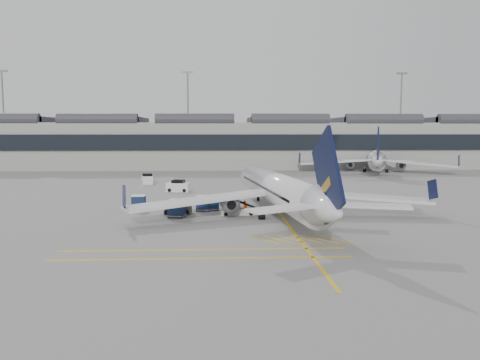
{
  "coord_description": "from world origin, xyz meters",
  "views": [
    {
      "loc": [
        3.16,
        -45.2,
        9.08
      ],
      "look_at": [
        5.47,
        3.11,
        4.0
      ],
      "focal_mm": 35.0,
      "sensor_mm": 36.0,
      "label": 1
    }
  ],
  "objects_px": {
    "pushback_tug": "(178,207)",
    "belt_loader": "(237,210)",
    "ramp_agent_b": "(244,208)",
    "airliner_main": "(279,190)",
    "baggage_cart_a": "(203,203)",
    "ramp_agent_a": "(236,204)"
  },
  "relations": [
    {
      "from": "baggage_cart_a",
      "to": "pushback_tug",
      "type": "xyz_separation_m",
      "value": [
        -2.74,
        -1.82,
        -0.22
      ]
    },
    {
      "from": "airliner_main",
      "to": "belt_loader",
      "type": "xyz_separation_m",
      "value": [
        -4.52,
        1.01,
        -2.26
      ]
    },
    {
      "from": "baggage_cart_a",
      "to": "ramp_agent_b",
      "type": "height_order",
      "value": "baggage_cart_a"
    },
    {
      "from": "ramp_agent_a",
      "to": "pushback_tug",
      "type": "relative_size",
      "value": 0.65
    },
    {
      "from": "airliner_main",
      "to": "baggage_cart_a",
      "type": "bearing_deg",
      "value": 149.24
    },
    {
      "from": "ramp_agent_a",
      "to": "ramp_agent_b",
      "type": "distance_m",
      "value": 1.97
    },
    {
      "from": "ramp_agent_b",
      "to": "pushback_tug",
      "type": "height_order",
      "value": "pushback_tug"
    },
    {
      "from": "ramp_agent_b",
      "to": "belt_loader",
      "type": "bearing_deg",
      "value": -39.31
    },
    {
      "from": "pushback_tug",
      "to": "belt_loader",
      "type": "bearing_deg",
      "value": -2.72
    },
    {
      "from": "ramp_agent_a",
      "to": "ramp_agent_b",
      "type": "xyz_separation_m",
      "value": [
        0.86,
        -1.76,
        -0.19
      ]
    },
    {
      "from": "baggage_cart_a",
      "to": "ramp_agent_a",
      "type": "xyz_separation_m",
      "value": [
        3.66,
        -1.22,
        0.04
      ]
    },
    {
      "from": "airliner_main",
      "to": "ramp_agent_b",
      "type": "relative_size",
      "value": 22.9
    },
    {
      "from": "belt_loader",
      "to": "baggage_cart_a",
      "type": "bearing_deg",
      "value": 139.14
    },
    {
      "from": "airliner_main",
      "to": "ramp_agent_a",
      "type": "height_order",
      "value": "airliner_main"
    },
    {
      "from": "baggage_cart_a",
      "to": "ramp_agent_b",
      "type": "distance_m",
      "value": 5.42
    },
    {
      "from": "ramp_agent_a",
      "to": "ramp_agent_b",
      "type": "height_order",
      "value": "ramp_agent_a"
    },
    {
      "from": "belt_loader",
      "to": "baggage_cart_a",
      "type": "distance_m",
      "value": 4.54
    },
    {
      "from": "belt_loader",
      "to": "ramp_agent_b",
      "type": "height_order",
      "value": "belt_loader"
    },
    {
      "from": "ramp_agent_b",
      "to": "pushback_tug",
      "type": "distance_m",
      "value": 7.35
    },
    {
      "from": "airliner_main",
      "to": "ramp_agent_b",
      "type": "xyz_separation_m",
      "value": [
        -3.68,
        0.66,
        -2.02
      ]
    },
    {
      "from": "airliner_main",
      "to": "pushback_tug",
      "type": "height_order",
      "value": "airliner_main"
    },
    {
      "from": "baggage_cart_a",
      "to": "pushback_tug",
      "type": "bearing_deg",
      "value": -138.7
    }
  ]
}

